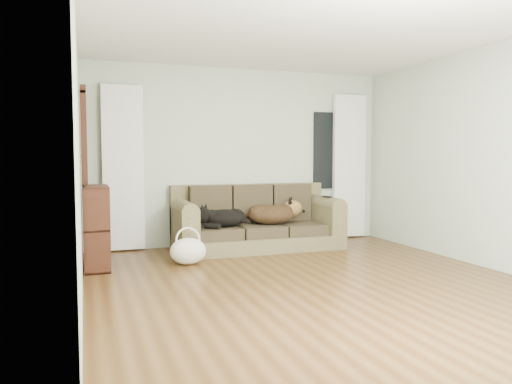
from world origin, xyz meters
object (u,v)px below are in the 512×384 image
object	(u,v)px
tote_bag	(188,251)
bookshelf	(96,225)
sofa	(258,217)
dog_shepherd	(273,214)
dog_black_lab	(222,217)

from	to	relation	value
tote_bag	bookshelf	size ratio (longest dim) A/B	0.46
sofa	tote_bag	xyz separation A→B (m)	(-1.14, -0.69, -0.29)
sofa	dog_shepherd	xyz separation A→B (m)	(0.23, -0.02, 0.04)
sofa	dog_black_lab	size ratio (longest dim) A/B	3.99
sofa	bookshelf	size ratio (longest dim) A/B	2.42
dog_black_lab	bookshelf	xyz separation A→B (m)	(-1.65, -0.42, 0.02)
dog_shepherd	dog_black_lab	bearing A→B (deg)	14.86
bookshelf	sofa	bearing A→B (deg)	12.70
dog_black_lab	tote_bag	bearing A→B (deg)	-118.73
dog_shepherd	bookshelf	xyz separation A→B (m)	(-2.41, -0.48, 0.01)
dog_black_lab	dog_shepherd	distance (m)	0.77
sofa	dog_shepherd	bearing A→B (deg)	-6.00
dog_shepherd	bookshelf	distance (m)	2.46
dog_black_lab	dog_shepherd	xyz separation A→B (m)	(0.77, 0.06, 0.01)
dog_shepherd	bookshelf	world-z (taller)	bookshelf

